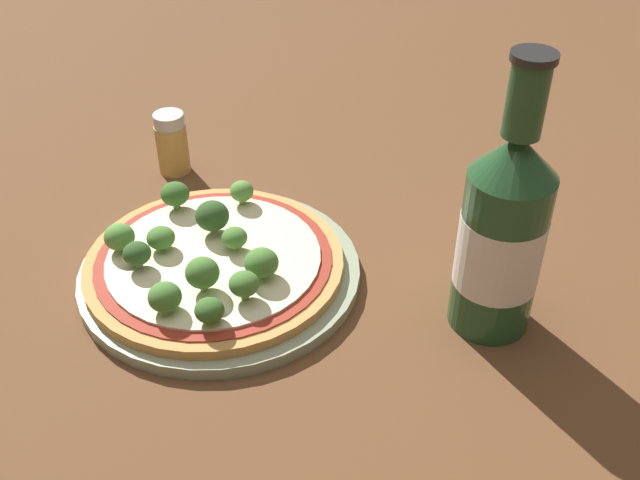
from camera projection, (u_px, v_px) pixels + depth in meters
name	position (u px, v px, depth m)	size (l,w,h in m)	color
ground_plane	(228.00, 263.00, 0.72)	(3.00, 3.00, 0.00)	brown
plate	(220.00, 272.00, 0.70)	(0.26, 0.26, 0.01)	#93A384
pizza	(214.00, 262.00, 0.69)	(0.24, 0.24, 0.01)	tan
broccoli_floret_0	(242.00, 191.00, 0.75)	(0.02, 0.02, 0.02)	#7A9E5B
broccoli_floret_1	(261.00, 263.00, 0.65)	(0.03, 0.03, 0.03)	#7A9E5B
broccoli_floret_2	(244.00, 284.00, 0.63)	(0.03, 0.03, 0.03)	#7A9E5B
broccoli_floret_3	(161.00, 238.00, 0.69)	(0.03, 0.03, 0.02)	#7A9E5B
broccoli_floret_4	(233.00, 238.00, 0.69)	(0.02, 0.02, 0.02)	#7A9E5B
broccoli_floret_5	(165.00, 297.00, 0.62)	(0.03, 0.03, 0.03)	#7A9E5B
broccoli_floret_6	(202.00, 273.00, 0.64)	(0.03, 0.03, 0.03)	#7A9E5B
broccoli_floret_7	(137.00, 254.00, 0.67)	(0.03, 0.03, 0.03)	#7A9E5B
broccoli_floret_8	(175.00, 194.00, 0.74)	(0.03, 0.03, 0.03)	#7A9E5B
broccoli_floret_9	(216.00, 214.00, 0.71)	(0.03, 0.03, 0.03)	#7A9E5B
broccoli_floret_10	(119.00, 237.00, 0.69)	(0.03, 0.03, 0.03)	#7A9E5B
broccoli_floret_11	(209.00, 310.00, 0.61)	(0.02, 0.02, 0.02)	#7A9E5B
beer_bottle	(502.00, 233.00, 0.60)	(0.07, 0.07, 0.25)	#234C28
pepper_shaker	(172.00, 143.00, 0.84)	(0.04, 0.04, 0.07)	tan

